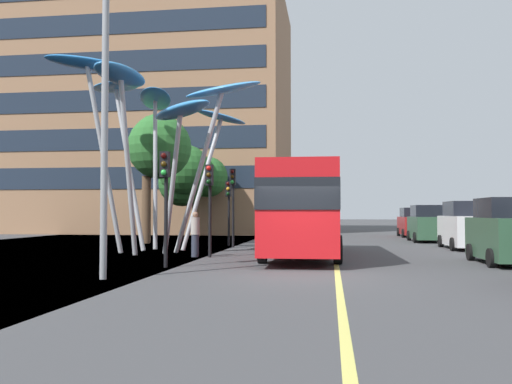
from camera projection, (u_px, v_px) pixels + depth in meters
The scene contains 16 objects.
ground at pixel (269, 277), 14.68m from camera, with size 120.00×240.00×0.10m.
red_bus at pixel (302, 206), 20.79m from camera, with size 2.95×9.88×3.62m.
leaf_sculpture at pixel (156, 106), 23.50m from camera, with size 9.33×9.16×8.40m.
traffic_light_kerb_near at pixel (165, 184), 16.84m from camera, with size 0.28×0.42×3.62m.
traffic_light_kerb_far at pixel (209, 190), 20.62m from camera, with size 0.28×0.42×3.55m.
traffic_light_island_mid at pixel (233, 191), 26.57m from camera, with size 0.28×0.42×3.87m.
traffic_light_opposite at pixel (229, 199), 27.72m from camera, with size 0.28×0.42×3.33m.
car_parked_mid at pixel (508, 233), 17.92m from camera, with size 2.01×4.05×2.21m.
car_parked_far at pixel (467, 227), 25.25m from camera, with size 2.05×4.37×2.24m.
car_side_street at pixel (428, 224), 31.56m from camera, with size 2.02×4.06×2.14m.
car_far_side at pixel (414, 223), 37.79m from camera, with size 2.02×4.35×2.05m.
street_lamp at pixel (120, 88), 14.00m from camera, with size 1.80×0.44×7.79m.
tree_pavement_near at pixel (158, 146), 30.49m from camera, with size 3.70×4.31×7.41m.
tree_pavement_far at pixel (189, 177), 37.81m from camera, with size 4.74×4.86×6.41m.
pedestrian at pixel (195, 234), 20.84m from camera, with size 0.34×0.34×1.75m.
backdrop_building at pixel (156, 116), 49.25m from camera, with size 23.51×15.82×21.04m.
Camera 1 is at (0.93, -14.66, 1.72)m, focal length 37.83 mm.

